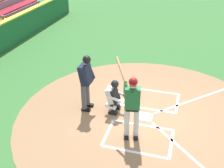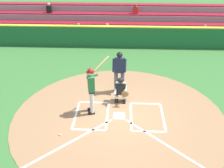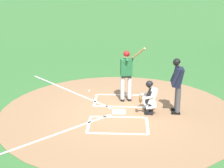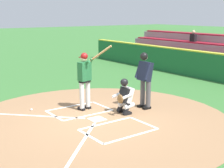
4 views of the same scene
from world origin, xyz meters
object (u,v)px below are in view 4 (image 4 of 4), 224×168
object	(u,v)px
batter	(85,77)
baseball	(31,110)
catcher	(125,96)
plate_umpire	(145,77)

from	to	relation	value
batter	baseball	distance (m)	2.05
batter	catcher	world-z (taller)	batter
batter	plate_umpire	distance (m)	1.94
batter	plate_umpire	bearing A→B (deg)	-121.00
catcher	plate_umpire	size ratio (longest dim) A/B	0.61
batter	baseball	world-z (taller)	batter
catcher	baseball	world-z (taller)	catcher
plate_umpire	baseball	size ratio (longest dim) A/B	25.20
catcher	plate_umpire	bearing A→B (deg)	-84.70
baseball	plate_umpire	bearing A→B (deg)	-121.76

